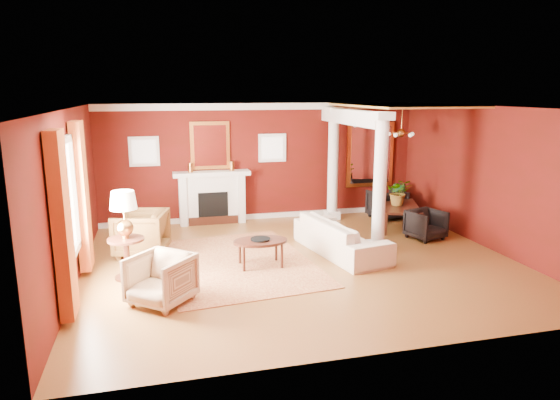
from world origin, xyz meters
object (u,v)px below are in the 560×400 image
object	(u,v)px
side_table	(124,220)
dining_table	(400,210)
sofa	(341,231)
coffee_table	(260,242)
armchair_stripe	(161,277)
armchair_leopard	(141,231)

from	to	relation	value
side_table	dining_table	xyz separation A→B (m)	(6.13, 1.84, -0.61)
sofa	coffee_table	xyz separation A→B (m)	(-1.72, -0.37, -0.00)
coffee_table	side_table	world-z (taller)	side_table
armchair_stripe	coffee_table	xyz separation A→B (m)	(1.81, 1.25, 0.03)
sofa	dining_table	world-z (taller)	sofa
armchair_leopard	coffee_table	bearing A→B (deg)	74.13
sofa	side_table	size ratio (longest dim) A/B	1.54
armchair_stripe	side_table	world-z (taller)	side_table
armchair_leopard	armchair_stripe	world-z (taller)	armchair_leopard
sofa	armchair_leopard	distance (m)	3.97
armchair_leopard	coffee_table	xyz separation A→B (m)	(2.15, -1.24, -0.03)
coffee_table	sofa	bearing A→B (deg)	12.03
sofa	armchair_stripe	distance (m)	3.89
side_table	dining_table	bearing A→B (deg)	16.74
armchair_leopard	armchair_stripe	bearing A→B (deg)	21.82
side_table	armchair_stripe	bearing A→B (deg)	-65.92
armchair_stripe	dining_table	size ratio (longest dim) A/B	0.54
armchair_stripe	coffee_table	bearing A→B (deg)	75.31
coffee_table	dining_table	world-z (taller)	dining_table
armchair_stripe	dining_table	world-z (taller)	dining_table
armchair_leopard	dining_table	world-z (taller)	armchair_leopard
coffee_table	dining_table	size ratio (longest dim) A/B	0.64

